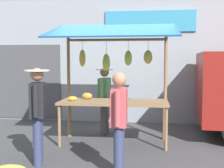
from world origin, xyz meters
TOP-DOWN VIEW (x-y plane):
  - ground_plane at (0.00, 0.00)m, footprint 40.00×40.00m
  - street_backdrop at (0.05, -2.20)m, footprint 9.00×0.30m
  - market_stall at (0.02, -0.04)m, footprint 2.50×1.46m
  - vendor_with_sunhat at (0.31, -0.75)m, footprint 0.40×0.67m
  - shopper_with_ponytail at (1.10, 1.35)m, footprint 0.41×0.66m
  - shopper_in_striped_shirt at (-0.28, 1.68)m, footprint 0.23×0.67m

SIDE VIEW (x-z plane):
  - ground_plane at x=0.00m, z-range 0.00..0.00m
  - shopper_in_striped_shirt at x=-0.28m, z-range 0.11..1.64m
  - vendor_with_sunhat at x=0.31m, z-range 0.13..1.67m
  - shopper_with_ponytail at x=1.10m, z-range 0.14..1.72m
  - market_stall at x=0.02m, z-range 0.30..2.80m
  - street_backdrop at x=0.05m, z-range 0.00..3.40m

